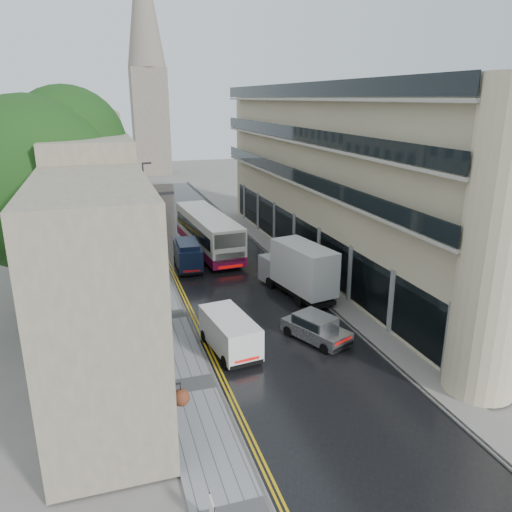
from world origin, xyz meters
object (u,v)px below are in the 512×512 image
white_lorry (299,279)px  navy_van (179,261)px  tree_far (59,187)px  white_van (225,350)px  lamp_post_near (163,257)px  tree_near (38,213)px  pedestrian (159,307)px  silver_hatchback (325,341)px  lamp_post_far (145,204)px  cream_bus (205,244)px

white_lorry → navy_van: bearing=117.0°
tree_far → white_van: tree_far is taller
white_van → lamp_post_near: (-2.00, 7.07, 2.96)m
white_van → navy_van: size_ratio=0.98×
tree_near → pedestrian: tree_near is taller
white_lorry → silver_hatchback: size_ratio=1.80×
pedestrian → tree_near: bearing=-3.3°
white_van → lamp_post_far: 24.48m
tree_far → silver_hatchback: tree_far is taller
white_van → pedestrian: white_van is taller
silver_hatchback → pedestrian: 10.38m
tree_far → cream_bus: (10.90, -4.38, -4.52)m
tree_far → pedestrian: 16.48m
navy_van → pedestrian: bearing=-104.8°
cream_bus → navy_van: size_ratio=2.68×
lamp_post_near → cream_bus: bearing=64.1°
tree_near → tree_far: size_ratio=1.11×
tree_near → silver_hatchback: (14.20, -8.11, -6.18)m
white_van → navy_van: navy_van is taller
pedestrian → lamp_post_near: 3.08m
cream_bus → white_lorry: white_lorry is taller
silver_hatchback → lamp_post_near: lamp_post_near is taller
cream_bus → pedestrian: bearing=-120.2°
white_lorry → lamp_post_near: (-8.50, 0.90, 2.09)m
white_van → navy_van: 14.51m
tree_far → silver_hatchback: bearing=-56.6°
pedestrian → tree_far: bearing=-57.7°
pedestrian → lamp_post_far: bearing=-83.5°
tree_near → cream_bus: tree_near is taller
silver_hatchback → lamp_post_far: lamp_post_far is taller
silver_hatchback → navy_van: bearing=87.2°
tree_near → navy_van: tree_near is taller
white_lorry → navy_van: white_lorry is taller
cream_bus → white_lorry: bearing=-72.7°
navy_van → lamp_post_near: lamp_post_near is taller
pedestrian → lamp_post_near: lamp_post_near is taller
tree_near → lamp_post_near: bearing=-7.5°
cream_bus → lamp_post_near: bearing=-119.0°
white_van → pedestrian: (-2.53, 6.49, -0.02)m
lamp_post_near → tree_near: bearing=171.6°
silver_hatchback → lamp_post_near: size_ratio=0.52×
cream_bus → navy_van: (-2.44, -2.07, -0.51)m
tree_near → navy_van: bearing=36.8°
navy_van → lamp_post_far: (-1.44, 9.77, 2.63)m
lamp_post_far → white_lorry: bearing=-76.0°
silver_hatchback → pedestrian: (-7.98, 6.63, 0.26)m
tree_far → pedestrian: (5.92, -14.47, -5.20)m
silver_hatchback → pedestrian: size_ratio=2.20×
navy_van → lamp_post_near: 8.21m
lamp_post_near → lamp_post_far: size_ratio=1.05×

